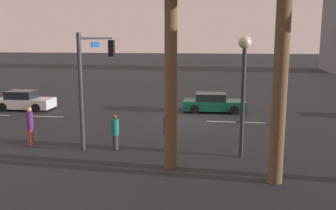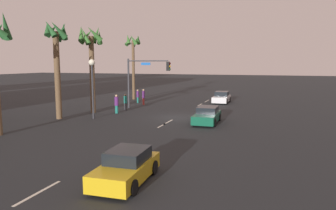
# 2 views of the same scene
# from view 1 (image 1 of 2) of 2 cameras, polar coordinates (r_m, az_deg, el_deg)

# --- Properties ---
(ground_plane) EXTENTS (220.00, 220.00, 0.00)m
(ground_plane) POSITION_cam_1_polar(r_m,az_deg,el_deg) (23.87, 2.98, -2.45)
(ground_plane) COLOR #232628
(lane_stripe_2) EXTENTS (1.81, 0.14, 0.01)m
(lane_stripe_2) POSITION_cam_1_polar(r_m,az_deg,el_deg) (23.89, 12.65, -2.66)
(lane_stripe_2) COLOR silver
(lane_stripe_2) RESTS_ON ground_plane
(lane_stripe_3) EXTENTS (2.37, 0.14, 0.01)m
(lane_stripe_3) POSITION_cam_1_polar(r_m,az_deg,el_deg) (23.80, 8.89, -2.58)
(lane_stripe_3) COLOR silver
(lane_stripe_3) RESTS_ON ground_plane
(lane_stripe_4) EXTENTS (2.20, 0.14, 0.01)m
(lane_stripe_4) POSITION_cam_1_polar(r_m,az_deg,el_deg) (26.39, -18.09, -1.71)
(lane_stripe_4) COLOR silver
(lane_stripe_4) RESTS_ON ground_plane
(car_1) EXTENTS (4.46, 2.02, 1.36)m
(car_1) POSITION_cam_1_polar(r_m,az_deg,el_deg) (26.83, 7.05, 0.28)
(car_1) COLOR #0F5138
(car_1) RESTS_ON ground_plane
(car_2) EXTENTS (4.14, 1.95, 1.43)m
(car_2) POSITION_cam_1_polar(r_m,az_deg,el_deg) (29.44, -21.35, 0.58)
(car_2) COLOR silver
(car_2) RESTS_ON ground_plane
(traffic_signal) EXTENTS (0.39, 5.12, 5.51)m
(traffic_signal) POSITION_cam_1_polar(r_m,az_deg,el_deg) (19.10, -11.38, 5.66)
(traffic_signal) COLOR #38383D
(traffic_signal) RESTS_ON ground_plane
(streetlamp) EXTENTS (0.56, 0.56, 5.36)m
(streetlamp) POSITION_cam_1_polar(r_m,az_deg,el_deg) (16.33, 11.66, 5.06)
(streetlamp) COLOR #2D2D33
(streetlamp) RESTS_ON ground_plane
(pedestrian_0) EXTENTS (0.50, 0.50, 1.70)m
(pedestrian_0) POSITION_cam_1_polar(r_m,az_deg,el_deg) (17.72, -8.18, -4.06)
(pedestrian_0) COLOR #333338
(pedestrian_0) RESTS_ON ground_plane
(pedestrian_2) EXTENTS (0.41, 0.41, 1.90)m
(pedestrian_2) POSITION_cam_1_polar(r_m,az_deg,el_deg) (17.44, -0.10, -3.85)
(pedestrian_2) COLOR #1E7266
(pedestrian_2) RESTS_ON ground_plane
(pedestrian_3) EXTENTS (0.40, 0.40, 1.91)m
(pedestrian_3) POSITION_cam_1_polar(r_m,az_deg,el_deg) (19.53, -20.56, -2.86)
(pedestrian_3) COLOR #BF3833
(pedestrian_3) RESTS_ON ground_plane
(palm_tree_1) EXTENTS (2.59, 2.84, 8.82)m
(palm_tree_1) POSITION_cam_1_polar(r_m,az_deg,el_deg) (14.46, 0.55, 14.43)
(palm_tree_1) COLOR brown
(palm_tree_1) RESTS_ON ground_plane
(palm_tree_2) EXTENTS (2.45, 2.51, 8.73)m
(palm_tree_2) POSITION_cam_1_polar(r_m,az_deg,el_deg) (13.58, 17.47, 13.75)
(palm_tree_2) COLOR brown
(palm_tree_2) RESTS_ON ground_plane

